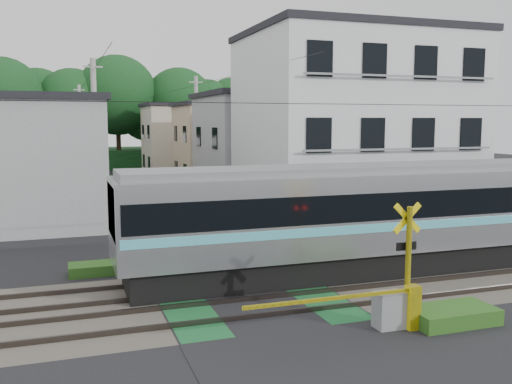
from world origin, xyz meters
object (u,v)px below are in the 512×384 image
object	(u,v)px
crossing_signal_near	(394,300)
pedestrian	(157,181)
apartment_block	(353,129)
crossing_signal_far	(140,251)

from	to	relation	value
crossing_signal_near	pedestrian	world-z (taller)	crossing_signal_near
apartment_block	pedestrian	world-z (taller)	apartment_block
apartment_block	crossing_signal_far	bearing A→B (deg)	-152.22
crossing_signal_near	crossing_signal_far	size ratio (longest dim) A/B	1.00
pedestrian	crossing_signal_near	bearing A→B (deg)	75.13
apartment_block	pedestrian	xyz separation A→B (m)	(-7.13, 15.30, -3.82)
crossing_signal_far	apartment_block	bearing A→B (deg)	27.78
crossing_signal_far	pedestrian	bearing A→B (deg)	79.39
crossing_signal_near	apartment_block	size ratio (longest dim) A/B	0.46
apartment_block	crossing_signal_near	bearing A→B (deg)	-114.22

